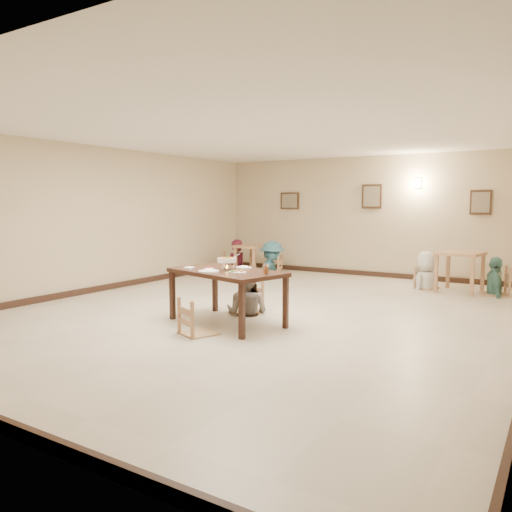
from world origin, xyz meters
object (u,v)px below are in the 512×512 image
Objects in this scene: bg_table_left at (253,250)px; bg_diner_c at (428,251)px; chair_far at (248,285)px; bg_table_right at (460,259)px; chair_near at (199,300)px; bg_chair_ll at (236,252)px; bg_chair_rl at (427,269)px; bg_chair_lr at (272,257)px; curry_warmer at (227,260)px; drink_glass at (266,270)px; bg_diner_d at (496,257)px; bg_diner_a at (236,239)px; bg_chair_rr at (496,268)px; main_table at (227,276)px; main_diner at (247,267)px; bg_diner_b at (272,241)px.

bg_table_left is 0.53× the size of bg_diner_c.
bg_table_right is at bearing 43.51° from chair_far.
bg_chair_ll is (-3.12, 5.54, 0.04)m from chair_near.
chair_near is 1.14× the size of bg_table_left.
bg_chair_lr is at bearing 103.93° from bg_chair_rl.
curry_warmer reaches higher than drink_glass.
bg_chair_lr is 0.62× the size of bg_diner_d.
curry_warmer is 0.18× the size of bg_diner_a.
bg_chair_ll is 6.28m from bg_chair_rr.
bg_chair_lr reaches higher than main_table.
bg_chair_rl reaches higher than bg_table_left.
bg_chair_rr is (3.29, 4.06, -0.24)m from main_diner.
bg_chair_ll reaches higher than bg_chair_rl.
bg_table_right is (1.77, 4.87, -0.20)m from drink_glass.
bg_diner_c is (1.10, 4.93, -0.09)m from drink_glass.
chair_near is 0.55× the size of bg_diner_b.
bg_chair_lr is at bearing 126.66° from main_table.
bg_table_right is at bearing -92.49° from chair_near.
bg_chair_rl is 0.49× the size of bg_diner_b.
bg_diner_a is (-6.28, 0.03, 0.33)m from bg_chair_rr.
bg_diner_d is at bearing 56.25° from curry_warmer.
bg_chair_ll is 4.95m from bg_diner_c.
main_table is 2.06× the size of bg_table_right.
bg_diner_a is at bearing 81.71° from bg_diner_b.
bg_table_left is (-2.52, 4.75, -0.36)m from curry_warmer.
bg_diner_b is at bearing -105.11° from bg_chair_rr.
bg_chair_rr reaches higher than bg_chair_lr.
bg_diner_c is (4.37, 0.08, 0.19)m from bg_table_left.
main_table is 5.41m from bg_table_right.
bg_chair_ll is (-3.09, 4.80, -0.44)m from curry_warmer.
drink_glass is 5.58m from bg_chair_lr.
bg_table_left is at bearing 123.97° from drink_glass.
main_table is 2.04× the size of bg_chair_lr.
bg_diner_c is 1.05× the size of bg_diner_d.
bg_diner_b is at bearing -74.64° from main_diner.
main_diner is at bearing -5.37° from bg_diner_c.
bg_diner_c is at bearing 51.05° from chair_far.
chair_near is 1.03× the size of bg_table_right.
curry_warmer is 0.34× the size of bg_chair_lr.
bg_chair_rl is at bearing 106.15° from bg_diner_a.
bg_table_left is 4.38m from bg_diner_c.
main_diner reaches higher than bg_chair_rr.
main_diner is at bearing 52.09° from bg_diner_a.
bg_diner_c is at bearing -95.19° from bg_diner_b.
bg_chair_rr is 5.15m from bg_diner_b.
main_table is 5.76m from bg_chair_rr.
main_diner is 5.22m from bg_diner_d.
bg_table_left is 0.49× the size of bg_diner_a.
bg_chair_rl is at bearing -73.56° from bg_chair_ll.
curry_warmer is at bearing -0.94° from bg_diner_c.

